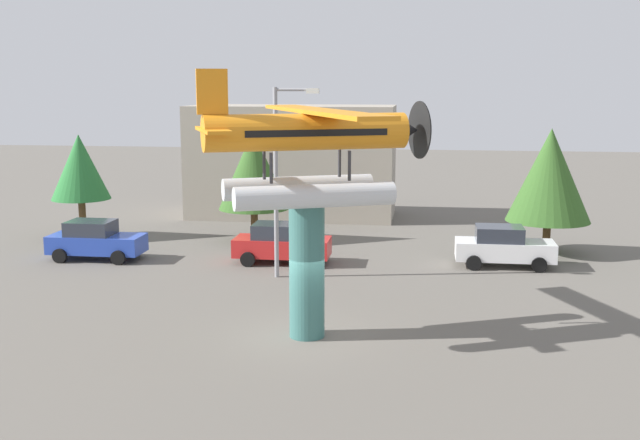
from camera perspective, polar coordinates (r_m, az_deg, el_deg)
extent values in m
plane|color=#605B54|center=(24.50, -0.96, -8.56)|extent=(140.00, 140.00, 0.00)
cylinder|color=#386B66|center=(23.91, -0.98, -3.74)|extent=(1.10, 1.10, 4.23)
cylinder|color=silver|center=(22.49, -0.34, 1.78)|extent=(4.68, 2.57, 0.70)
cylinder|color=#333338|center=(23.21, 2.19, 4.02)|extent=(0.13, 0.13, 0.90)
cylinder|color=#333338|center=(22.58, -3.63, 3.84)|extent=(0.13, 0.13, 0.90)
cylinder|color=silver|center=(24.40, -1.60, 2.43)|extent=(4.68, 2.57, 0.70)
cylinder|color=#333338|center=(24.16, 1.45, 4.26)|extent=(0.13, 0.13, 0.90)
cylinder|color=#333338|center=(23.56, -4.14, 4.09)|extent=(0.13, 0.13, 0.90)
cylinder|color=orange|center=(23.26, -1.01, 6.51)|extent=(6.12, 3.50, 1.10)
cube|color=black|center=(23.32, -0.53, 6.52)|extent=(4.43, 2.79, 0.20)
cone|color=#262628|center=(24.30, 6.47, 6.60)|extent=(0.99, 1.09, 0.88)
cylinder|color=black|center=(24.45, 7.34, 6.61)|extent=(0.76, 1.66, 1.80)
cube|color=orange|center=(23.34, -0.06, 8.03)|extent=(5.18, 9.97, 0.12)
cube|color=orange|center=(22.70, -7.90, 6.59)|extent=(1.76, 2.85, 0.10)
cube|color=orange|center=(22.66, -7.97, 9.36)|extent=(0.87, 0.47, 1.30)
cube|color=#2847B7|center=(36.09, -16.14, -1.69)|extent=(4.20, 1.70, 0.80)
cube|color=#2D333D|center=(36.06, -16.56, -0.55)|extent=(2.00, 1.56, 0.64)
cylinder|color=black|center=(34.84, -14.67, -2.71)|extent=(0.64, 0.22, 0.64)
cylinder|color=black|center=(36.47, -13.60, -2.10)|extent=(0.64, 0.22, 0.64)
cylinder|color=black|center=(35.95, -18.66, -2.52)|extent=(0.64, 0.22, 0.64)
cylinder|color=black|center=(37.53, -17.45, -1.94)|extent=(0.64, 0.22, 0.64)
cube|color=red|center=(34.03, -2.81, -2.00)|extent=(4.20, 1.70, 0.80)
cube|color=#2D333D|center=(33.93, -3.23, -0.79)|extent=(2.00, 1.56, 0.64)
cylinder|color=black|center=(33.03, -0.78, -3.07)|extent=(0.64, 0.22, 0.64)
cylinder|color=black|center=(34.77, -0.34, -2.40)|extent=(0.64, 0.22, 0.64)
cylinder|color=black|center=(33.53, -5.35, -2.91)|extent=(0.64, 0.22, 0.64)
cylinder|color=black|center=(35.24, -4.69, -2.26)|extent=(0.64, 0.22, 0.64)
cube|color=white|center=(34.28, 13.47, -2.18)|extent=(4.20, 1.70, 0.80)
cube|color=#2D333D|center=(34.11, 13.11, -0.99)|extent=(2.00, 1.56, 0.64)
cylinder|color=black|center=(33.66, 15.88, -3.21)|extent=(0.64, 0.22, 0.64)
cylinder|color=black|center=(35.40, 15.48, -2.55)|extent=(0.64, 0.22, 0.64)
cylinder|color=black|center=(33.38, 11.28, -3.12)|extent=(0.64, 0.22, 0.64)
cylinder|color=black|center=(35.13, 11.12, -2.46)|extent=(0.64, 0.22, 0.64)
cylinder|color=gray|center=(31.04, -3.27, 2.67)|extent=(0.18, 0.18, 7.68)
cylinder|color=gray|center=(30.64, -1.85, 9.60)|extent=(1.60, 0.12, 0.12)
cube|color=silver|center=(30.53, -0.54, 9.51)|extent=(0.50, 0.28, 0.20)
cube|color=#9E9384|center=(45.85, -2.05, 4.36)|extent=(11.99, 5.05, 6.54)
cylinder|color=brown|center=(41.30, -17.12, 0.11)|extent=(0.36, 0.36, 2.01)
cone|color=#287033|center=(40.95, -17.31, 3.77)|extent=(2.97, 2.97, 3.30)
cylinder|color=brown|center=(38.84, -4.86, -0.36)|extent=(0.36, 0.36, 1.64)
cone|color=#335B23|center=(38.44, -4.93, 3.71)|extent=(3.52, 3.52, 3.91)
cylinder|color=brown|center=(37.38, 16.37, -1.23)|extent=(0.36, 0.36, 1.54)
cone|color=#335B23|center=(36.94, 16.59, 3.20)|extent=(3.85, 3.85, 4.28)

